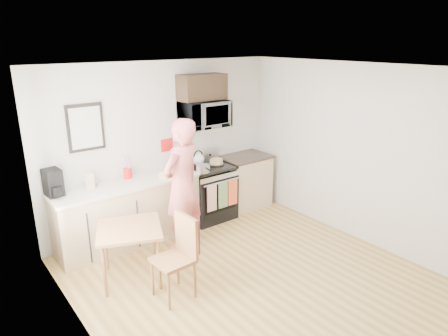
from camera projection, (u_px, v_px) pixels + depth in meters
floor at (260, 284)px, 4.96m from camera, size 4.60×4.60×0.00m
back_wall at (164, 145)px, 6.28m from camera, size 4.00×0.04×2.60m
left_wall at (91, 237)px, 3.39m from camera, size 0.04×4.60×2.60m
right_wall at (366, 156)px, 5.72m from camera, size 0.04×4.60×2.60m
ceiling at (268, 69)px, 4.15m from camera, size 4.00×4.60×0.04m
window at (63, 183)px, 3.94m from camera, size 0.06×1.40×1.50m
cabinet_left at (129, 214)px, 5.86m from camera, size 2.10×0.60×0.90m
countertop_left at (126, 184)px, 5.71m from camera, size 2.14×0.64×0.04m
cabinet_right at (244, 182)px, 7.15m from camera, size 0.84×0.60×0.90m
countertop_right at (245, 157)px, 7.01m from camera, size 0.88×0.64×0.04m
range at (209, 193)px, 6.67m from camera, size 0.76×0.70×1.16m
microwave at (204, 114)px, 6.34m from camera, size 0.76×0.51×0.42m
upper_cabinet at (202, 87)px, 6.25m from camera, size 0.76×0.35×0.40m
wall_art at (86, 128)px, 5.43m from camera, size 0.50×0.04×0.65m
wall_trivet at (167, 145)px, 6.30m from camera, size 0.20×0.02×0.20m
person at (182, 185)px, 5.59m from camera, size 0.80×0.65×1.90m
dining_table at (129, 233)px, 4.88m from camera, size 0.87×0.87×0.71m
chair at (183, 244)px, 4.61m from camera, size 0.48×0.44×0.99m
knife_block at (179, 162)px, 6.28m from camera, size 0.16×0.17×0.21m
utensil_crock at (128, 169)px, 5.84m from camera, size 0.12×0.12×0.37m
fruit_bowl at (91, 183)px, 5.57m from camera, size 0.26×0.26×0.09m
milk_carton at (90, 181)px, 5.43m from camera, size 0.11×0.11×0.23m
coffee_maker at (53, 183)px, 5.19m from camera, size 0.22×0.31×0.36m
bread_bag at (169, 174)px, 5.92m from camera, size 0.29×0.26×0.10m
cake at (216, 162)px, 6.58m from camera, size 0.26×0.26×0.09m
kettle at (198, 159)px, 6.50m from camera, size 0.20×0.20×0.26m
pot at (203, 169)px, 6.19m from camera, size 0.22×0.37×0.11m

